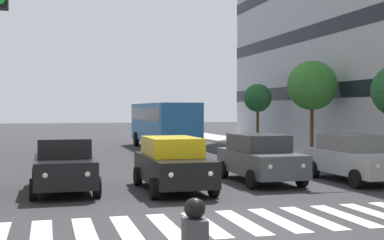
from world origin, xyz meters
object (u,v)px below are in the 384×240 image
Objects in this scene: street_tree_2 at (312,86)px; street_tree_3 at (258,98)px; car_1 at (260,158)px; car_2 at (173,163)px; car_3 at (64,164)px; bus_behind_traffic at (163,121)px; car_0 at (355,157)px.

street_tree_3 is (0.09, -7.60, -0.56)m from street_tree_2.
car_1 is at bearing 67.67° from street_tree_3.
car_2 is 14.75m from street_tree_2.
street_tree_2 is at bearing 90.70° from street_tree_3.
car_1 is 1.00× the size of car_3.
bus_behind_traffic reaches higher than car_1.
car_0 is 1.00× the size of car_2.
car_0 is 17.84m from street_tree_3.
bus_behind_traffic is (-6.86, -16.70, 0.97)m from car_3.
bus_behind_traffic is 10.35m from street_tree_2.
street_tree_3 is at bearing -178.72° from bus_behind_traffic.
car_3 is 16.85m from street_tree_2.
car_1 is at bearing -162.33° from car_2.
car_2 is 1.00× the size of car_3.
bus_behind_traffic is at bearing -78.89° from car_0.
car_1 is 0.42× the size of bus_behind_traffic.
car_0 is 1.00× the size of car_1.
car_3 is 1.05× the size of street_tree_3.
bus_behind_traffic reaches higher than car_2.
car_1 is at bearing -177.32° from car_3.
street_tree_2 reaches higher than car_3.
street_tree_3 is (-10.27, -17.64, 2.50)m from car_2.
bus_behind_traffic is at bearing -101.25° from car_2.
car_2 is 3.47m from car_3.
car_0 is 0.86× the size of street_tree_2.
bus_behind_traffic is 6.96m from street_tree_3.
car_1 is 11.68m from street_tree_2.
car_0 and car_2 have the same top height.
street_tree_2 is (-10.36, -10.04, 3.06)m from car_2.
car_3 is (3.38, -0.79, 0.00)m from car_2.
car_3 is 0.86× the size of street_tree_2.
car_0 and car_3 have the same top height.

